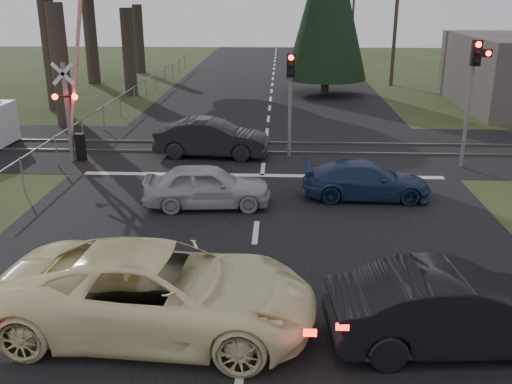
# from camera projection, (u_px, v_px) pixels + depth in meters

# --- Properties ---
(ground) EXTENTS (120.00, 120.00, 0.00)m
(ground) POSITION_uv_depth(u_px,v_px,m) (250.00, 285.00, 12.88)
(ground) COLOR #2F3B1B
(ground) RESTS_ON ground
(road) EXTENTS (14.00, 100.00, 0.01)m
(road) POSITION_uv_depth(u_px,v_px,m) (264.00, 162.00, 22.31)
(road) COLOR black
(road) RESTS_ON ground
(rail_corridor) EXTENTS (120.00, 8.00, 0.01)m
(rail_corridor) POSITION_uv_depth(u_px,v_px,m) (265.00, 148.00, 24.19)
(rail_corridor) COLOR black
(rail_corridor) RESTS_ON ground
(stop_line) EXTENTS (13.00, 0.35, 0.00)m
(stop_line) POSITION_uv_depth(u_px,v_px,m) (262.00, 175.00, 20.61)
(stop_line) COLOR silver
(stop_line) RESTS_ON ground
(rail_near) EXTENTS (120.00, 0.12, 0.10)m
(rail_near) POSITION_uv_depth(u_px,v_px,m) (265.00, 152.00, 23.43)
(rail_near) COLOR #59544C
(rail_near) RESTS_ON ground
(rail_far) EXTENTS (120.00, 0.12, 0.10)m
(rail_far) POSITION_uv_depth(u_px,v_px,m) (266.00, 143.00, 24.93)
(rail_far) COLOR #59544C
(rail_far) RESTS_ON ground
(crossing_signal) EXTENTS (1.62, 0.38, 6.96)m
(crossing_signal) POSITION_uv_depth(u_px,v_px,m) (73.00, 109.00, 21.73)
(crossing_signal) COLOR slate
(crossing_signal) RESTS_ON ground
(traffic_signal_right) EXTENTS (0.68, 0.48, 4.70)m
(traffic_signal_right) POSITION_uv_depth(u_px,v_px,m) (474.00, 80.00, 20.41)
(traffic_signal_right) COLOR slate
(traffic_signal_right) RESTS_ON ground
(traffic_signal_center) EXTENTS (0.32, 0.48, 4.10)m
(traffic_signal_center) POSITION_uv_depth(u_px,v_px,m) (290.00, 87.00, 21.98)
(traffic_signal_center) COLOR slate
(traffic_signal_center) RESTS_ON ground
(utility_pole_mid) EXTENTS (1.80, 0.26, 9.00)m
(utility_pole_mid) POSITION_uv_depth(u_px,v_px,m) (396.00, 16.00, 39.26)
(utility_pole_mid) COLOR #4C3D2D
(utility_pole_mid) RESTS_ON ground
(utility_pole_far) EXTENTS (1.80, 0.26, 9.00)m
(utility_pole_far) POSITION_uv_depth(u_px,v_px,m) (353.00, 8.00, 62.84)
(utility_pole_far) COLOR #4C3D2D
(utility_pole_far) RESTS_ON ground
(fence_left) EXTENTS (0.10, 36.00, 1.20)m
(fence_left) POSITION_uv_depth(u_px,v_px,m) (141.00, 102.00, 34.42)
(fence_left) COLOR slate
(fence_left) RESTS_ON ground
(cream_coupe) EXTENTS (6.25, 3.18, 1.69)m
(cream_coupe) POSITION_uv_depth(u_px,v_px,m) (159.00, 291.00, 10.91)
(cream_coupe) COLOR #FFF4B6
(cream_coupe) RESTS_ON ground
(dark_hatchback) EXTENTS (4.78, 2.03, 1.53)m
(dark_hatchback) POSITION_uv_depth(u_px,v_px,m) (455.00, 310.00, 10.43)
(dark_hatchback) COLOR black
(dark_hatchback) RESTS_ON ground
(silver_car) EXTENTS (3.99, 1.87, 1.32)m
(silver_car) POSITION_uv_depth(u_px,v_px,m) (207.00, 186.00, 17.44)
(silver_car) COLOR #ACAEB4
(silver_car) RESTS_ON ground
(blue_sedan) EXTENTS (4.06, 1.66, 1.18)m
(blue_sedan) POSITION_uv_depth(u_px,v_px,m) (366.00, 180.00, 18.20)
(blue_sedan) COLOR navy
(blue_sedan) RESTS_ON ground
(dark_car_far) EXTENTS (4.62, 1.94, 1.48)m
(dark_car_far) POSITION_uv_depth(u_px,v_px,m) (212.00, 138.00, 22.82)
(dark_car_far) COLOR black
(dark_car_far) RESTS_ON ground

